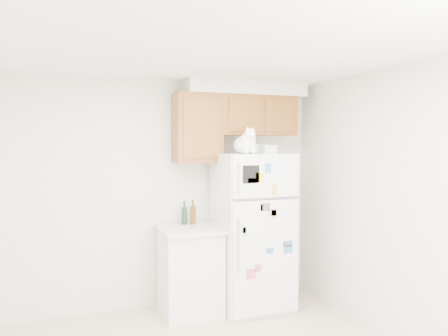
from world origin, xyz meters
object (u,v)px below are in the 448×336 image
cat (246,144)px  base_counter (190,270)px  storage_box_back (258,149)px  refrigerator (252,230)px  bottle_green (184,213)px  storage_box_front (269,149)px  bottle_amber (193,212)px

cat → base_counter: bearing=157.0°
storage_box_back → refrigerator: bearing=-152.5°
cat → bottle_green: (-0.56, 0.42, -0.76)m
base_counter → bottle_green: (-0.01, 0.19, 0.59)m
cat → storage_box_front: 0.32m
bottle_green → bottle_amber: bearing=-12.2°
storage_box_front → bottle_green: 1.16m
base_counter → bottle_green: bottle_green is taller
refrigerator → bottle_amber: refrigerator is taller
base_counter → storage_box_front: (0.85, -0.15, 1.28)m
refrigerator → bottle_green: 0.77m
storage_box_back → bottle_green: 1.08m
cat → storage_box_back: cat is taller
storage_box_front → storage_box_back: bearing=108.4°
refrigerator → cat: 0.98m
refrigerator → cat: cat is taller
cat → storage_box_back: size_ratio=2.25×
cat → bottle_green: cat is taller
storage_box_back → bottle_green: storage_box_back is taller
refrigerator → storage_box_front: storage_box_front is taller
storage_box_back → storage_box_front: bearing=-80.9°
refrigerator → bottle_amber: 0.68m
cat → bottle_amber: size_ratio=1.50×
storage_box_front → bottle_green: (-0.86, 0.34, -0.70)m
storage_box_front → bottle_amber: (-0.76, 0.32, -0.69)m
cat → storage_box_front: bearing=15.1°
refrigerator → bottle_amber: size_ratio=6.31×
cat → bottle_amber: (-0.47, 0.40, -0.75)m
storage_box_back → bottle_amber: bearing=156.3°
bottle_amber → storage_box_back: bearing=-12.8°
base_counter → refrigerator: bearing=-6.1°
storage_box_back → base_counter: bearing=169.5°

